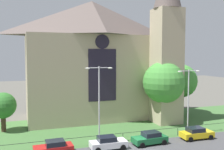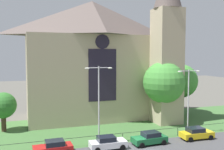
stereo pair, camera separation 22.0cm
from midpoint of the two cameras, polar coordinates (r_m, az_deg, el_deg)
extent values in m
plane|color=#56544C|center=(41.25, -0.67, -10.86)|extent=(160.00, 160.00, 0.00)
cube|color=#3D6633|center=(39.42, 0.26, -11.58)|extent=(120.00, 20.00, 0.01)
cube|color=tan|center=(46.71, -4.37, -0.37)|extent=(22.00, 12.00, 14.00)
pyramid|color=#594C47|center=(46.97, -4.44, 11.88)|extent=(22.00, 12.00, 6.00)
cube|color=black|center=(40.85, -2.22, -0.04)|extent=(4.40, 0.16, 8.00)
cylinder|color=black|center=(40.78, -2.24, 7.12)|extent=(2.20, 0.15, 2.20)
cube|color=tan|center=(43.01, 11.41, 1.83)|extent=(4.00, 4.00, 18.00)
cylinder|color=black|center=(33.91, 2.17, -12.30)|extent=(31.55, 0.05, 0.05)
cylinder|color=black|center=(32.21, -11.46, -14.31)|extent=(0.07, 0.07, 1.10)
cylinder|color=black|center=(34.07, 2.17, -13.18)|extent=(0.06, 0.07, 1.10)
cylinder|color=black|center=(37.53, 13.71, -11.65)|extent=(0.06, 0.07, 1.10)
cylinder|color=brown|center=(50.81, 14.22, -5.92)|extent=(0.65, 0.65, 3.78)
sphere|color=#428C38|center=(50.25, 14.30, -1.24)|extent=(6.08, 6.08, 6.08)
cylinder|color=brown|center=(42.72, 10.76, -7.56)|extent=(0.86, 0.86, 4.12)
sphere|color=#428C38|center=(42.03, 10.84, -1.56)|extent=(6.48, 6.48, 6.48)
cylinder|color=#423021|center=(41.20, -22.31, -9.53)|extent=(0.66, 0.66, 2.34)
sphere|color=#2D6B28|center=(40.68, -22.41, -6.04)|extent=(3.67, 3.67, 3.67)
cylinder|color=#B2B2B7|center=(31.99, -2.96, -6.59)|extent=(0.16, 0.16, 9.48)
cylinder|color=#B2B2B7|center=(31.27, -4.22, 1.53)|extent=(1.40, 0.10, 0.10)
cylinder|color=#B2B2B7|center=(31.65, -1.77, 1.58)|extent=(1.40, 0.10, 0.10)
ellipsoid|color=white|center=(31.10, -5.47, 1.42)|extent=(0.57, 0.26, 0.20)
ellipsoid|color=white|center=(31.87, -0.57, 1.51)|extent=(0.57, 0.26, 0.20)
cylinder|color=#B2B2B7|center=(37.40, 15.80, -5.64)|extent=(0.16, 0.16, 8.87)
cylinder|color=#B2B2B7|center=(36.52, 15.03, 0.83)|extent=(1.40, 0.10, 0.10)
cylinder|color=#B2B2B7|center=(37.32, 16.81, 0.86)|extent=(1.40, 0.10, 0.10)
ellipsoid|color=white|center=(36.13, 14.11, 0.73)|extent=(0.57, 0.26, 0.20)
ellipsoid|color=white|center=(37.74, 17.67, 0.80)|extent=(0.57, 0.26, 0.20)
cube|color=#B21919|center=(30.73, -12.64, -15.14)|extent=(4.24, 1.90, 0.70)
cube|color=black|center=(30.55, -12.28, -14.01)|extent=(2.04, 1.65, 0.55)
cylinder|color=black|center=(31.53, -15.61, -15.24)|extent=(0.65, 0.24, 0.64)
cylinder|color=black|center=(31.88, -10.15, -14.93)|extent=(0.65, 0.24, 0.64)
cube|color=silver|center=(31.57, -1.00, -14.50)|extent=(4.22, 1.85, 0.70)
cube|color=black|center=(31.32, -1.36, -13.45)|extent=(2.02, 1.62, 0.55)
cylinder|color=black|center=(32.92, 1.04, -14.24)|extent=(0.64, 0.23, 0.64)
cylinder|color=black|center=(31.32, 2.18, -15.22)|extent=(0.64, 0.23, 0.64)
cylinder|color=black|center=(32.11, -4.08, -14.73)|extent=(0.64, 0.23, 0.64)
cylinder|color=black|center=(30.47, -3.21, -15.79)|extent=(0.64, 0.23, 0.64)
cube|color=#196033|center=(33.45, 7.84, -13.45)|extent=(4.28, 1.99, 0.70)
cube|color=black|center=(33.36, 8.16, -12.38)|extent=(2.07, 1.69, 0.55)
cylinder|color=black|center=(32.12, 6.29, -14.74)|extent=(0.65, 0.25, 0.64)
cylinder|color=black|center=(33.64, 4.81, -13.84)|extent=(0.65, 0.25, 0.64)
cylinder|color=black|center=(33.53, 10.87, -13.96)|extent=(0.65, 0.25, 0.64)
cylinder|color=black|center=(34.99, 9.24, -13.16)|extent=(0.65, 0.25, 0.64)
cube|color=gold|center=(36.78, 17.47, -11.96)|extent=(4.27, 1.96, 0.70)
cube|color=black|center=(36.50, 17.23, -11.06)|extent=(2.06, 1.67, 0.55)
cylinder|color=black|center=(38.38, 18.54, -11.75)|extent=(0.65, 0.24, 0.64)
cylinder|color=black|center=(36.99, 20.19, -12.40)|extent=(0.65, 0.24, 0.64)
cylinder|color=black|center=(36.81, 14.72, -12.36)|extent=(0.65, 0.24, 0.64)
cylinder|color=black|center=(35.36, 16.28, -13.09)|extent=(0.65, 0.24, 0.64)
camera|label=1|loc=(0.11, -90.17, -0.01)|focal=42.79mm
camera|label=2|loc=(0.11, 89.83, 0.01)|focal=42.79mm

